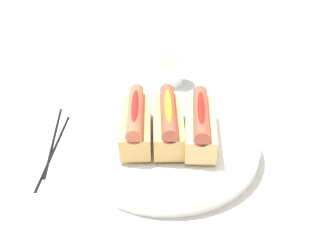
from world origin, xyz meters
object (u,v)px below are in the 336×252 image
at_px(chopstick_far, 53,139).
at_px(hotdog_back, 168,122).
at_px(hotdog_side, 200,123).
at_px(water_glass, 169,67).
at_px(serving_bowl, 168,143).
at_px(hotdog_front, 136,122).
at_px(chopstick_near, 54,149).

bearing_deg(chopstick_far, hotdog_back, 74.51).
height_order(hotdog_side, water_glass, hotdog_side).
height_order(serving_bowl, water_glass, water_glass).
bearing_deg(hotdog_front, serving_bowl, 95.48).
distance_m(hotdog_front, chopstick_near, 0.16).
distance_m(hotdog_back, chopstick_far, 0.23).
bearing_deg(serving_bowl, chopstick_far, -92.63).
bearing_deg(water_glass, serving_bowl, 6.67).
xyz_separation_m(serving_bowl, chopstick_near, (0.02, -0.21, -0.02)).
distance_m(hotdog_front, hotdog_side, 0.11).
height_order(hotdog_front, chopstick_far, hotdog_front).
relative_size(hotdog_front, chopstick_far, 0.71).
relative_size(serving_bowl, hotdog_back, 2.07).
distance_m(hotdog_side, chopstick_far, 0.28).
bearing_deg(hotdog_front, chopstick_far, -95.35).
bearing_deg(hotdog_front, hotdog_side, 95.48).
height_order(chopstick_near, chopstick_far, same).
xyz_separation_m(hotdog_front, hotdog_back, (-0.01, 0.05, 0.00)).
height_order(serving_bowl, hotdog_side, hotdog_side).
distance_m(hotdog_back, hotdog_side, 0.06).
relative_size(hotdog_side, water_glass, 1.70).
bearing_deg(chopstick_far, hotdog_side, 76.14).
xyz_separation_m(serving_bowl, hotdog_side, (-0.01, 0.05, 0.05)).
bearing_deg(hotdog_front, water_glass, 175.07).
height_order(hotdog_back, water_glass, hotdog_back).
height_order(hotdog_side, chopstick_far, hotdog_side).
height_order(hotdog_back, chopstick_near, hotdog_back).
xyz_separation_m(hotdog_side, chopstick_near, (0.03, -0.26, -0.06)).
relative_size(serving_bowl, hotdog_side, 2.10).
distance_m(hotdog_side, chopstick_near, 0.27).
xyz_separation_m(hotdog_back, chopstick_near, (0.02, -0.21, -0.06)).
xyz_separation_m(hotdog_back, water_glass, (-0.27, -0.03, -0.03)).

